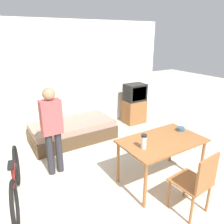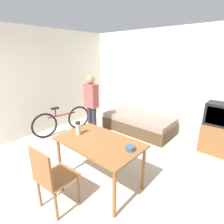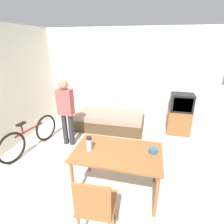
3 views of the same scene
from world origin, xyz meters
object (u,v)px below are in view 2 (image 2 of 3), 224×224
Objects in this scene: mate_bowl at (130,148)px; wooden_chair at (50,176)px; bicycle at (63,121)px; person_standing at (91,102)px; thermos_flask at (78,127)px; daybed at (138,123)px; dining_table at (99,146)px; tv at (218,129)px.

wooden_chair is at bearing -125.42° from mate_bowl.
person_standing is (0.72, 0.42, 0.57)m from bicycle.
thermos_flask is 1.74× the size of mate_bowl.
person_standing reaches higher than wooden_chair.
thermos_flask is at bearing -84.05° from daybed.
wooden_chair reaches higher than dining_table.
mate_bowl is (0.63, 0.89, 0.26)m from wooden_chair.
tv is 3.39m from wooden_chair.
dining_table is 0.83× the size of bicycle.
mate_bowl is at bearing -107.16° from tv.
bicycle is at bearing 142.91° from wooden_chair.
dining_table is at bearing -170.05° from mate_bowl.
person_standing is at bearing 123.96° from wooden_chair.
tv is at bearing 55.30° from thermos_flask.
daybed is at bearing 106.80° from dining_table.
person_standing reaches higher than tv.
daybed is at bearing 119.43° from mate_bowl.
tv is at bearing 72.84° from mate_bowl.
person_standing reaches higher than bicycle.
wooden_chair is 0.59× the size of bicycle.
dining_table is at bearing -117.63° from tv.
tv is 0.82× the size of dining_table.
person_standing is at bearing 140.86° from dining_table.
dining_table reaches higher than bicycle.
person_standing is 12.27× the size of mate_bowl.
thermos_flask is at bearing -171.26° from mate_bowl.
tv is at bearing 3.52° from daybed.
tv is 2.91m from thermos_flask.
bicycle is at bearing 166.34° from mate_bowl.
person_standing reaches higher than thermos_flask.
person_standing reaches higher than dining_table.
dining_table is (-1.22, -2.32, 0.14)m from tv.
wooden_chair is 1.12m from mate_bowl.
bicycle is (-3.36, -1.58, -0.21)m from tv.
mate_bowl reaches higher than bicycle.
dining_table is 0.85× the size of person_standing.
thermos_flask reaches higher than bicycle.
thermos_flask is (-1.65, -2.38, 0.35)m from tv.
wooden_chair reaches higher than daybed.
tv is 4.96× the size of thermos_flask.
mate_bowl is (1.19, -2.11, 0.58)m from daybed.
dining_table is at bearing 82.41° from wooden_chair.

